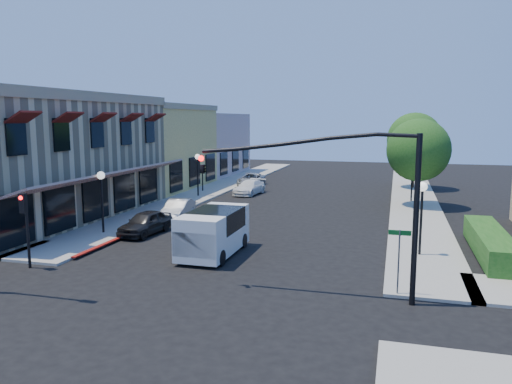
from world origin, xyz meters
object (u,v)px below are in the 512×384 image
(lamppost_right_near, at_px, (422,200))
(lamppost_right_far, at_px, (413,167))
(street_tree_b, at_px, (414,140))
(secondary_signal, at_px, (25,216))
(parked_car_a, at_px, (145,223))
(lamppost_left_near, at_px, (101,186))
(signal_mast_arm, at_px, (353,187))
(street_name_sign, at_px, (399,252))
(parked_car_b, at_px, (178,210))
(white_van, at_px, (213,230))
(lamppost_left_far, at_px, (198,164))
(parked_car_c, at_px, (249,187))
(street_tree_a, at_px, (419,150))
(parked_car_d, at_px, (251,180))

(lamppost_right_near, distance_m, lamppost_right_far, 16.00)
(street_tree_b, xyz_separation_m, secondary_signal, (-16.80, -30.59, -2.23))
(parked_car_a, bearing_deg, lamppost_left_near, -158.73)
(signal_mast_arm, distance_m, street_name_sign, 2.98)
(lamppost_left_near, height_order, parked_car_b, lamppost_left_near)
(parked_car_b, bearing_deg, lamppost_right_far, 29.37)
(lamppost_left_near, distance_m, lamppost_right_near, 17.00)
(lamppost_right_near, bearing_deg, signal_mast_arm, -112.12)
(signal_mast_arm, xyz_separation_m, white_van, (-6.86, 4.17, -2.85))
(lamppost_left_far, distance_m, parked_car_c, 4.96)
(signal_mast_arm, height_order, lamppost_right_near, signal_mast_arm)
(street_tree_a, height_order, parked_car_b, street_tree_a)
(signal_mast_arm, relative_size, white_van, 1.66)
(street_tree_b, height_order, lamppost_right_near, street_tree_b)
(street_name_sign, bearing_deg, parked_car_b, 141.75)
(lamppost_right_near, xyz_separation_m, parked_car_d, (-14.70, 21.86, -2.13))
(lamppost_left_far, relative_size, lamppost_right_far, 1.00)
(white_van, xyz_separation_m, parked_car_b, (-5.20, 7.33, -0.60))
(secondary_signal, relative_size, parked_car_c, 0.80)
(parked_car_a, bearing_deg, parked_car_d, 95.28)
(street_tree_b, xyz_separation_m, lamppost_left_far, (-17.30, -10.00, -1.81))
(lamppost_left_far, height_order, white_van, lamppost_left_far)
(street_tree_a, relative_size, street_name_sign, 2.59)
(white_van, bearing_deg, parked_car_d, 102.13)
(lamppost_left_near, distance_m, parked_car_d, 22.08)
(parked_car_c, relative_size, parked_car_d, 0.95)
(street_tree_a, bearing_deg, signal_mast_arm, -98.17)
(lamppost_left_far, height_order, lamppost_right_far, same)
(parked_car_c, bearing_deg, signal_mast_arm, -58.27)
(street_tree_b, xyz_separation_m, street_name_sign, (-1.30, -29.80, -2.85))
(street_name_sign, relative_size, lamppost_left_near, 0.70)
(lamppost_right_near, bearing_deg, street_name_sign, -99.78)
(white_van, relative_size, parked_car_b, 1.25)
(street_name_sign, distance_m, parked_car_c, 25.52)
(signal_mast_arm, distance_m, parked_car_d, 31.02)
(street_tree_a, height_order, signal_mast_arm, street_tree_a)
(lamppost_left_far, bearing_deg, lamppost_right_near, -39.47)
(street_tree_a, distance_m, signal_mast_arm, 20.71)
(signal_mast_arm, xyz_separation_m, lamppost_left_far, (-14.36, 20.50, -1.35))
(white_van, relative_size, parked_car_a, 1.24)
(parked_car_d, bearing_deg, signal_mast_arm, -68.31)
(lamppost_right_far, bearing_deg, parked_car_a, -133.78)
(lamppost_right_far, bearing_deg, street_tree_b, 87.85)
(street_name_sign, distance_m, lamppost_right_far, 21.85)
(secondary_signal, relative_size, lamppost_right_near, 0.93)
(street_tree_b, relative_size, lamppost_left_far, 1.97)
(lamppost_right_near, bearing_deg, parked_car_c, 128.81)
(parked_car_b, bearing_deg, signal_mast_arm, -51.10)
(white_van, distance_m, parked_car_d, 24.76)
(lamppost_right_near, xyz_separation_m, parked_car_c, (-13.30, 16.53, -2.13))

